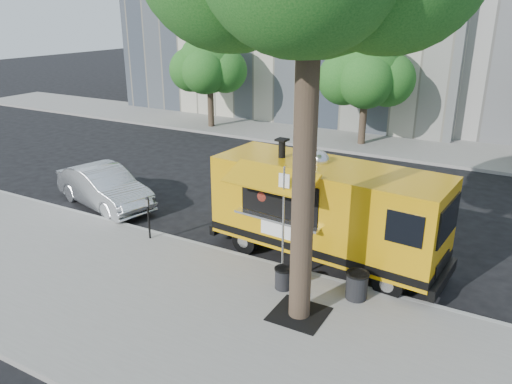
{
  "coord_description": "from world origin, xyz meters",
  "views": [
    {
      "loc": [
        6.46,
        -11.69,
        6.65
      ],
      "look_at": [
        -0.09,
        0.0,
        1.72
      ],
      "focal_mm": 35.0,
      "sensor_mm": 36.0,
      "label": 1
    }
  ],
  "objects_px": {
    "food_truck": "(325,209)",
    "trash_bin_right": "(357,285)",
    "far_tree_b": "(367,70)",
    "parking_meter": "(148,213)",
    "sign_post": "(283,217)",
    "sedan": "(104,187)",
    "trash_bin_left": "(284,277)",
    "far_tree_a": "(209,63)"
  },
  "relations": [
    {
      "from": "food_truck",
      "to": "trash_bin_right",
      "type": "height_order",
      "value": "food_truck"
    },
    {
      "from": "far_tree_b",
      "to": "parking_meter",
      "type": "xyz_separation_m",
      "value": [
        -2.0,
        -14.05,
        -2.85
      ]
    },
    {
      "from": "sign_post",
      "to": "sedan",
      "type": "bearing_deg",
      "value": 167.6
    },
    {
      "from": "trash_bin_left",
      "to": "sedan",
      "type": "bearing_deg",
      "value": 165.27
    },
    {
      "from": "far_tree_a",
      "to": "food_truck",
      "type": "distance_m",
      "value": 17.18
    },
    {
      "from": "parking_meter",
      "to": "trash_bin_right",
      "type": "relative_size",
      "value": 1.99
    },
    {
      "from": "far_tree_a",
      "to": "trash_bin_right",
      "type": "xyz_separation_m",
      "value": [
        13.5,
        -13.81,
        -3.27
      ]
    },
    {
      "from": "trash_bin_right",
      "to": "sedan",
      "type": "bearing_deg",
      "value": 170.21
    },
    {
      "from": "food_truck",
      "to": "trash_bin_right",
      "type": "distance_m",
      "value": 2.5
    },
    {
      "from": "parking_meter",
      "to": "trash_bin_left",
      "type": "relative_size",
      "value": 2.42
    },
    {
      "from": "parking_meter",
      "to": "food_truck",
      "type": "bearing_deg",
      "value": 17.05
    },
    {
      "from": "parking_meter",
      "to": "sedan",
      "type": "height_order",
      "value": "parking_meter"
    },
    {
      "from": "sedan",
      "to": "trash_bin_right",
      "type": "xyz_separation_m",
      "value": [
        9.86,
        -1.7,
        -0.21
      ]
    },
    {
      "from": "parking_meter",
      "to": "food_truck",
      "type": "relative_size",
      "value": 0.2
    },
    {
      "from": "sign_post",
      "to": "trash_bin_right",
      "type": "bearing_deg",
      "value": 1.14
    },
    {
      "from": "far_tree_a",
      "to": "trash_bin_left",
      "type": "relative_size",
      "value": 9.69
    },
    {
      "from": "sign_post",
      "to": "parking_meter",
      "type": "distance_m",
      "value": 4.64
    },
    {
      "from": "sign_post",
      "to": "food_truck",
      "type": "bearing_deg",
      "value": 76.43
    },
    {
      "from": "sedan",
      "to": "sign_post",
      "type": "bearing_deg",
      "value": -87.39
    },
    {
      "from": "food_truck",
      "to": "parking_meter",
      "type": "bearing_deg",
      "value": -157.92
    },
    {
      "from": "far_tree_b",
      "to": "food_truck",
      "type": "distance_m",
      "value": 13.08
    },
    {
      "from": "sign_post",
      "to": "parking_meter",
      "type": "xyz_separation_m",
      "value": [
        -4.55,
        0.2,
        -0.87
      ]
    },
    {
      "from": "parking_meter",
      "to": "food_truck",
      "type": "height_order",
      "value": "food_truck"
    },
    {
      "from": "sign_post",
      "to": "trash_bin_right",
      "type": "relative_size",
      "value": 4.48
    },
    {
      "from": "parking_meter",
      "to": "trash_bin_left",
      "type": "distance_m",
      "value": 4.85
    },
    {
      "from": "sign_post",
      "to": "trash_bin_left",
      "type": "relative_size",
      "value": 5.43
    },
    {
      "from": "sedan",
      "to": "trash_bin_left",
      "type": "relative_size",
      "value": 7.85
    },
    {
      "from": "parking_meter",
      "to": "trash_bin_right",
      "type": "bearing_deg",
      "value": -1.42
    },
    {
      "from": "far_tree_a",
      "to": "trash_bin_left",
      "type": "bearing_deg",
      "value": -50.42
    },
    {
      "from": "sign_post",
      "to": "parking_meter",
      "type": "relative_size",
      "value": 2.25
    },
    {
      "from": "food_truck",
      "to": "trash_bin_right",
      "type": "xyz_separation_m",
      "value": [
        1.53,
        -1.68,
        -1.03
      ]
    },
    {
      "from": "sedan",
      "to": "trash_bin_right",
      "type": "distance_m",
      "value": 10.01
    },
    {
      "from": "sign_post",
      "to": "sedan",
      "type": "height_order",
      "value": "sign_post"
    },
    {
      "from": "trash_bin_left",
      "to": "parking_meter",
      "type": "bearing_deg",
      "value": 172.83
    },
    {
      "from": "sedan",
      "to": "trash_bin_right",
      "type": "height_order",
      "value": "sedan"
    },
    {
      "from": "sedan",
      "to": "far_tree_a",
      "type": "bearing_deg",
      "value": 31.73
    },
    {
      "from": "trash_bin_right",
      "to": "far_tree_a",
      "type": "bearing_deg",
      "value": 134.35
    },
    {
      "from": "trash_bin_left",
      "to": "trash_bin_right",
      "type": "distance_m",
      "value": 1.77
    },
    {
      "from": "far_tree_b",
      "to": "trash_bin_left",
      "type": "distance_m",
      "value": 15.29
    },
    {
      "from": "far_tree_b",
      "to": "far_tree_a",
      "type": "bearing_deg",
      "value": -177.46
    },
    {
      "from": "far_tree_a",
      "to": "food_truck",
      "type": "bearing_deg",
      "value": -45.38
    },
    {
      "from": "sign_post",
      "to": "trash_bin_right",
      "type": "height_order",
      "value": "sign_post"
    }
  ]
}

